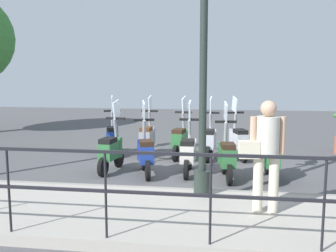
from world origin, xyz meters
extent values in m
plane|color=#4C4C4F|center=(0.00, 0.00, 0.00)|extent=(28.00, 28.00, 0.00)
cube|color=#A39E93|center=(-3.20, 0.00, 0.07)|extent=(2.20, 20.00, 0.15)
cube|color=gray|center=(-2.15, 0.00, 0.07)|extent=(0.10, 20.00, 0.15)
cube|color=black|center=(-4.20, 0.00, 1.20)|extent=(0.04, 16.00, 0.04)
cube|color=black|center=(-4.20, 0.00, 0.73)|extent=(0.04, 16.00, 0.04)
cylinder|color=black|center=(-4.20, -1.85, 0.68)|extent=(0.03, 0.03, 1.05)
cylinder|color=black|center=(-4.20, -0.62, 0.68)|extent=(0.03, 0.03, 1.05)
cylinder|color=black|center=(-4.20, 0.62, 0.68)|extent=(0.03, 0.03, 1.05)
cylinder|color=black|center=(-4.20, 1.85, 0.68)|extent=(0.03, 0.03, 1.05)
cylinder|color=#232D28|center=(-2.40, -0.43, 0.35)|extent=(0.26, 0.26, 0.40)
cylinder|color=#232D28|center=(-2.40, -0.43, 2.24)|extent=(0.12, 0.12, 4.18)
cylinder|color=beige|center=(-3.07, -1.47, 0.56)|extent=(0.14, 0.14, 0.82)
cylinder|color=beige|center=(-3.10, -1.25, 0.56)|extent=(0.14, 0.14, 0.82)
cylinder|color=beige|center=(-3.08, -1.36, 1.25)|extent=(0.36, 0.36, 0.55)
sphere|color=tan|center=(-3.08, -1.36, 1.63)|extent=(0.22, 0.22, 0.22)
cylinder|color=tan|center=(-3.06, -1.55, 1.26)|extent=(0.09, 0.09, 0.52)
cylinder|color=tan|center=(-3.11, -1.16, 1.26)|extent=(0.09, 0.09, 0.52)
cube|color=beige|center=(-3.17, -1.11, 1.07)|extent=(0.18, 0.30, 0.24)
cylinder|color=black|center=(-0.39, -1.71, 0.20)|extent=(0.40, 0.09, 0.40)
cylinder|color=black|center=(-1.22, -1.72, 0.20)|extent=(0.40, 0.09, 0.40)
cube|color=#2D6B38|center=(-0.89, -1.72, 0.48)|extent=(0.60, 0.29, 0.36)
cube|color=#2D6B38|center=(-0.60, -1.71, 0.50)|extent=(0.13, 0.30, 0.44)
cube|color=#4C2D19|center=(-0.96, -1.72, 0.71)|extent=(0.40, 0.27, 0.10)
cylinder|color=gray|center=(-0.54, -1.71, 0.85)|extent=(0.18, 0.07, 0.55)
cube|color=black|center=(-0.54, -1.71, 1.13)|extent=(0.07, 0.44, 0.05)
cube|color=silver|center=(-0.48, -1.71, 1.33)|extent=(0.39, 0.04, 0.42)
cylinder|color=black|center=(-0.50, -0.80, 0.20)|extent=(0.41, 0.13, 0.40)
cylinder|color=black|center=(-1.32, -0.89, 0.20)|extent=(0.41, 0.13, 0.40)
cube|color=#2D6B38|center=(-1.00, -0.85, 0.48)|extent=(0.63, 0.35, 0.36)
cube|color=#2D6B38|center=(-0.71, -0.82, 0.50)|extent=(0.15, 0.31, 0.44)
cube|color=black|center=(-1.06, -0.86, 0.71)|extent=(0.43, 0.30, 0.10)
cylinder|color=gray|center=(-0.65, -0.81, 0.85)|extent=(0.19, 0.09, 0.55)
cube|color=black|center=(-0.65, -0.81, 1.13)|extent=(0.11, 0.44, 0.05)
cube|color=silver|center=(-0.59, -0.81, 1.33)|extent=(0.39, 0.07, 0.42)
cylinder|color=black|center=(-0.22, -0.05, 0.20)|extent=(0.40, 0.08, 0.40)
cylinder|color=black|center=(-1.05, -0.05, 0.20)|extent=(0.40, 0.08, 0.40)
cube|color=beige|center=(-0.72, -0.05, 0.48)|extent=(0.60, 0.28, 0.36)
cube|color=beige|center=(-0.43, -0.05, 0.50)|extent=(0.12, 0.30, 0.44)
cube|color=black|center=(-0.79, -0.05, 0.71)|extent=(0.40, 0.26, 0.10)
cylinder|color=gray|center=(-0.37, -0.05, 0.85)|extent=(0.18, 0.07, 0.55)
cube|color=black|center=(-0.37, -0.05, 1.13)|extent=(0.06, 0.44, 0.05)
cube|color=silver|center=(-0.31, -0.05, 1.33)|extent=(0.39, 0.03, 0.42)
cylinder|color=black|center=(-0.44, 0.95, 0.20)|extent=(0.41, 0.19, 0.40)
cylinder|color=black|center=(-1.23, 0.70, 0.20)|extent=(0.41, 0.19, 0.40)
cube|color=navy|center=(-0.92, 0.80, 0.48)|extent=(0.66, 0.44, 0.36)
cube|color=navy|center=(-0.64, 0.89, 0.50)|extent=(0.20, 0.32, 0.44)
cube|color=black|center=(-0.98, 0.78, 0.71)|extent=(0.46, 0.37, 0.10)
cylinder|color=gray|center=(-0.58, 0.91, 0.85)|extent=(0.20, 0.12, 0.55)
cube|color=black|center=(-0.58, 0.91, 1.13)|extent=(0.19, 0.44, 0.05)
cube|color=silver|center=(-0.52, 0.92, 1.33)|extent=(0.38, 0.14, 0.42)
cylinder|color=black|center=(-0.26, 1.56, 0.20)|extent=(0.41, 0.13, 0.40)
cylinder|color=black|center=(-1.08, 1.67, 0.20)|extent=(0.41, 0.13, 0.40)
cube|color=#2D6B38|center=(-0.75, 1.62, 0.48)|extent=(0.63, 0.36, 0.36)
cube|color=#2D6B38|center=(-0.47, 1.59, 0.50)|extent=(0.16, 0.31, 0.44)
cube|color=black|center=(-0.82, 1.63, 0.71)|extent=(0.43, 0.31, 0.10)
cylinder|color=gray|center=(-0.41, 1.58, 0.85)|extent=(0.19, 0.09, 0.55)
cube|color=black|center=(-0.41, 1.58, 1.13)|extent=(0.12, 0.44, 0.05)
cube|color=silver|center=(-0.35, 1.57, 1.33)|extent=(0.39, 0.08, 0.42)
cylinder|color=black|center=(1.39, -1.03, 0.20)|extent=(0.41, 0.19, 0.40)
cylinder|color=black|center=(0.59, -1.26, 0.20)|extent=(0.41, 0.19, 0.40)
cube|color=#B7BCC6|center=(0.91, -1.17, 0.48)|extent=(0.65, 0.44, 0.36)
cube|color=#B7BCC6|center=(1.18, -1.09, 0.50)|extent=(0.20, 0.32, 0.44)
cube|color=black|center=(0.84, -1.19, 0.71)|extent=(0.46, 0.36, 0.10)
cylinder|color=gray|center=(1.24, -1.07, 0.85)|extent=(0.20, 0.12, 0.55)
cube|color=black|center=(1.24, -1.07, 1.13)|extent=(0.18, 0.44, 0.05)
cube|color=silver|center=(1.30, -1.05, 1.33)|extent=(0.38, 0.14, 0.42)
cylinder|color=black|center=(1.26, -0.47, 0.20)|extent=(0.40, 0.10, 0.40)
cylinder|color=black|center=(0.44, -0.41, 0.20)|extent=(0.40, 0.10, 0.40)
cube|color=#B7BCC6|center=(0.76, -0.43, 0.48)|extent=(0.62, 0.32, 0.36)
cube|color=#B7BCC6|center=(1.05, -0.45, 0.50)|extent=(0.14, 0.31, 0.44)
cube|color=black|center=(0.69, -0.43, 0.71)|extent=(0.42, 0.28, 0.10)
cylinder|color=gray|center=(1.11, -0.46, 0.85)|extent=(0.19, 0.08, 0.55)
cube|color=black|center=(1.11, -0.46, 1.13)|extent=(0.09, 0.44, 0.05)
cube|color=silver|center=(1.17, -0.46, 1.33)|extent=(0.39, 0.05, 0.42)
cylinder|color=black|center=(1.28, 0.21, 0.20)|extent=(0.41, 0.14, 0.40)
cylinder|color=black|center=(0.46, 0.35, 0.20)|extent=(0.41, 0.14, 0.40)
cube|color=#2D6B38|center=(0.78, 0.29, 0.48)|extent=(0.64, 0.38, 0.36)
cube|color=#2D6B38|center=(1.07, 0.24, 0.50)|extent=(0.17, 0.32, 0.44)
cube|color=black|center=(0.71, 0.30, 0.71)|extent=(0.44, 0.32, 0.10)
cylinder|color=gray|center=(1.13, 0.23, 0.85)|extent=(0.19, 0.10, 0.55)
cube|color=black|center=(1.13, 0.23, 1.13)|extent=(0.13, 0.44, 0.05)
cube|color=silver|center=(1.19, 0.22, 1.33)|extent=(0.39, 0.09, 0.42)
cylinder|color=black|center=(1.48, 1.15, 0.20)|extent=(0.40, 0.09, 0.40)
cylinder|color=black|center=(0.65, 1.17, 0.20)|extent=(0.40, 0.09, 0.40)
cube|color=gray|center=(0.98, 1.16, 0.48)|extent=(0.61, 0.30, 0.36)
cube|color=gray|center=(1.27, 1.15, 0.50)|extent=(0.13, 0.30, 0.44)
cube|color=#4C2D19|center=(0.91, 1.16, 0.71)|extent=(0.41, 0.27, 0.10)
cylinder|color=gray|center=(1.33, 1.15, 0.85)|extent=(0.18, 0.08, 0.55)
cube|color=black|center=(1.33, 1.15, 1.13)|extent=(0.07, 0.44, 0.05)
cube|color=silver|center=(1.39, 1.15, 1.33)|extent=(0.39, 0.04, 0.42)
cylinder|color=black|center=(1.37, 2.18, 0.20)|extent=(0.41, 0.18, 0.40)
cylinder|color=black|center=(0.57, 1.96, 0.20)|extent=(0.41, 0.18, 0.40)
cube|color=navy|center=(0.89, 2.05, 0.48)|extent=(0.65, 0.43, 0.36)
cube|color=navy|center=(1.17, 2.12, 0.50)|extent=(0.19, 0.32, 0.44)
cube|color=black|center=(0.82, 2.03, 0.71)|extent=(0.45, 0.35, 0.10)
cylinder|color=gray|center=(1.23, 2.14, 0.85)|extent=(0.19, 0.11, 0.55)
cube|color=black|center=(1.23, 2.14, 1.13)|extent=(0.17, 0.44, 0.05)
cube|color=silver|center=(1.28, 2.16, 1.33)|extent=(0.38, 0.13, 0.42)
camera|label=1|loc=(-8.31, -0.71, 2.09)|focal=40.00mm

